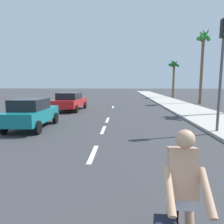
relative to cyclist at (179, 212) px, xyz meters
The scene contains 12 objects.
ground_plane 16.92m from the cyclist, 95.64° to the left, with size 160.00×160.00×0.00m, color #38383A.
sidewalk_strip 19.52m from the cyclist, 74.65° to the left, with size 3.60×80.00×0.14m, color #B2ADA3.
lane_stripe_2 4.67m from the cyclist, 111.15° to the left, with size 0.16×1.80×0.01m, color white.
lane_stripe_3 8.13m from the cyclist, 101.84° to the left, with size 0.16×1.80×0.01m, color white.
lane_stripe_4 10.94m from the cyclist, 98.75° to the left, with size 0.16×1.80×0.01m, color white.
lane_stripe_5 18.22m from the cyclist, 95.23° to the left, with size 0.16×1.80×0.01m, color white.
cyclist is the anchor object (origin of this frame).
parked_car_teal 9.76m from the cyclist, 123.94° to the left, with size 1.87×3.92×1.57m.
parked_car_red 16.25m from the cyclist, 108.98° to the left, with size 2.23×4.59×1.57m.
palm_tree_far 24.25m from the cyclist, 69.37° to the left, with size 1.81×1.83×8.47m.
palm_tree_distant 33.12m from the cyclist, 76.70° to the left, with size 1.80×1.70×6.33m.
traffic_signal 8.74m from the cyclist, 62.98° to the left, with size 0.28×0.33×5.20m.
Camera 1 is at (0.99, 0.90, 2.34)m, focal length 32.86 mm.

